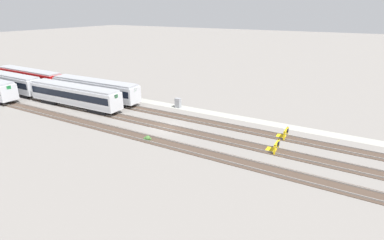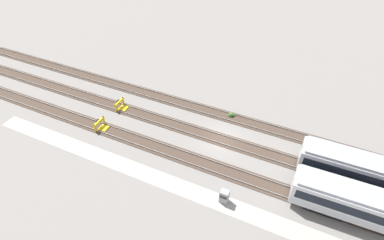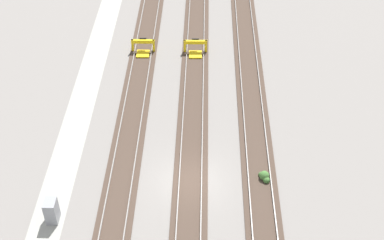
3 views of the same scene
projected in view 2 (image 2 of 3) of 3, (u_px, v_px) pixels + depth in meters
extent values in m
plane|color=gray|center=(221.00, 140.00, 37.03)|extent=(400.00, 400.00, 0.00)
cube|color=#9E9E93|center=(193.00, 192.00, 31.29)|extent=(54.00, 2.00, 0.01)
cube|color=#47382D|center=(207.00, 165.00, 33.99)|extent=(90.00, 2.23, 0.06)
cube|color=gray|center=(210.00, 160.00, 34.41)|extent=(90.00, 0.07, 0.15)
cube|color=gray|center=(205.00, 169.00, 33.44)|extent=(90.00, 0.07, 0.15)
cube|color=#47382D|center=(221.00, 140.00, 37.01)|extent=(90.00, 2.24, 0.06)
cube|color=gray|center=(223.00, 135.00, 37.43)|extent=(90.00, 0.07, 0.15)
cube|color=gray|center=(219.00, 143.00, 36.46)|extent=(90.00, 0.07, 0.15)
cube|color=#47382D|center=(233.00, 118.00, 40.03)|extent=(90.00, 2.23, 0.06)
cube|color=gray|center=(234.00, 114.00, 40.45)|extent=(90.00, 0.07, 0.15)
cube|color=gray|center=(231.00, 121.00, 39.48)|extent=(90.00, 0.07, 0.15)
cube|color=#1E843D|center=(296.00, 177.00, 28.99)|extent=(0.10, 0.70, 0.56)
cube|color=black|center=(324.00, 204.00, 29.79)|extent=(3.66, 2.33, 0.70)
cube|color=#1E843D|center=(303.00, 147.00, 31.98)|extent=(0.10, 0.70, 0.56)
cube|color=black|center=(329.00, 172.00, 32.78)|extent=(3.65, 2.33, 0.70)
cube|color=gold|center=(104.00, 120.00, 38.92)|extent=(0.18, 0.18, 1.15)
cube|color=gold|center=(95.00, 129.00, 37.69)|extent=(0.18, 0.18, 1.15)
cube|color=gold|center=(99.00, 122.00, 38.03)|extent=(0.27, 2.00, 0.30)
cube|color=gold|center=(104.00, 128.00, 38.46)|extent=(1.11, 1.09, 0.18)
cube|color=black|center=(98.00, 121.00, 38.08)|extent=(0.13, 0.60, 0.44)
cube|color=gold|center=(123.00, 101.00, 41.95)|extent=(0.18, 0.18, 1.15)
cube|color=gold|center=(116.00, 108.00, 40.71)|extent=(0.18, 0.18, 1.15)
cube|color=gold|center=(119.00, 102.00, 41.05)|extent=(0.29, 2.01, 0.30)
cube|color=gold|center=(123.00, 108.00, 41.49)|extent=(1.13, 1.11, 0.18)
cube|color=black|center=(118.00, 102.00, 41.10)|extent=(0.13, 0.60, 0.44)
cube|color=gray|center=(224.00, 196.00, 29.97)|extent=(0.90, 0.70, 1.60)
cube|color=#333338|center=(223.00, 198.00, 29.57)|extent=(0.70, 0.04, 0.36)
sphere|color=#427033|center=(231.00, 115.00, 40.19)|extent=(0.64, 0.64, 0.64)
sphere|color=#427033|center=(233.00, 115.00, 40.24)|extent=(0.44, 0.44, 0.44)
sphere|color=#427033|center=(229.00, 116.00, 40.22)|extent=(0.36, 0.36, 0.36)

